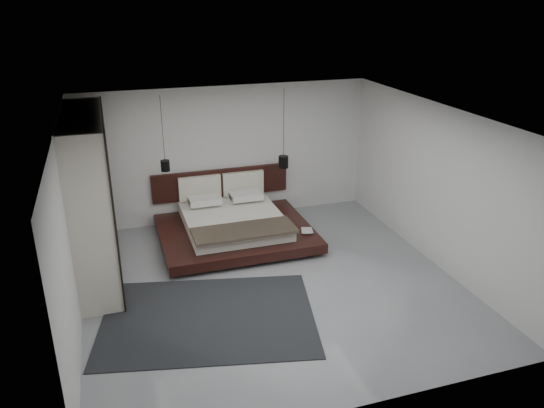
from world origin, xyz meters
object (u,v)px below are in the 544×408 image
object	(u,v)px
lattice_screen	(77,181)
wardrobe	(91,198)
pendant_left	(165,165)
rug	(208,317)
bed	(234,224)
pendant_right	(283,162)

from	to	relation	value
lattice_screen	wardrobe	bearing A→B (deg)	-78.04
pendant_left	rug	bearing A→B (deg)	-87.18
lattice_screen	wardrobe	world-z (taller)	wardrobe
bed	wardrobe	world-z (taller)	wardrobe
bed	pendant_right	bearing A→B (deg)	21.36
pendant_right	rug	xyz separation A→B (m)	(-2.21, -3.03, -1.32)
lattice_screen	bed	world-z (taller)	lattice_screen
pendant_left	pendant_right	world-z (taller)	same
wardrobe	rug	size ratio (longest dim) A/B	0.90
pendant_left	wardrobe	size ratio (longest dim) A/B	0.51
bed	rug	distance (m)	2.78
bed	pendant_left	xyz separation A→B (m)	(-1.18, 0.46, 1.18)
rug	pendant_right	bearing A→B (deg)	53.93
bed	pendant_left	size ratio (longest dim) A/B	2.00
bed	rug	bearing A→B (deg)	-111.83
wardrobe	pendant_left	bearing A→B (deg)	39.26
bed	wardrobe	bearing A→B (deg)	-165.77
rug	pendant_left	bearing A→B (deg)	92.82
lattice_screen	pendant_left	size ratio (longest dim) A/B	1.81
wardrobe	pendant_right	bearing A→B (deg)	16.56
pendant_left	wardrobe	xyz separation A→B (m)	(-1.35, -1.10, -0.08)
lattice_screen	pendant_right	distance (m)	3.96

